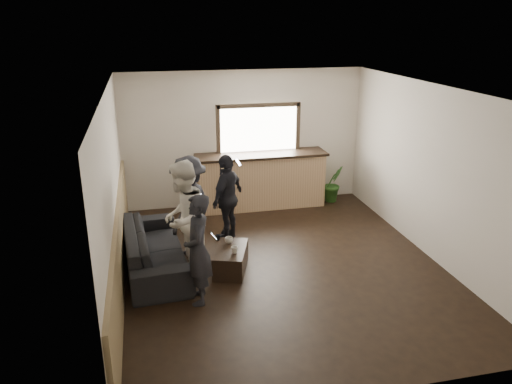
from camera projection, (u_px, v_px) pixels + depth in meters
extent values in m
cube|color=black|center=(281.00, 266.00, 8.02)|extent=(5.00, 6.00, 0.01)
cube|color=silver|center=(285.00, 90.00, 7.10)|extent=(5.00, 6.00, 0.01)
cube|color=beige|center=(244.00, 139.00, 10.32)|extent=(5.00, 0.01, 2.80)
cube|color=beige|center=(367.00, 279.00, 4.80)|extent=(5.00, 0.01, 2.80)
cube|color=beige|center=(113.00, 195.00, 7.04)|extent=(0.01, 6.00, 2.80)
cube|color=beige|center=(431.00, 172.00, 8.08)|extent=(0.01, 6.00, 2.80)
cube|color=#917952|center=(120.00, 250.00, 7.33)|extent=(0.06, 5.90, 1.10)
cube|color=tan|center=(261.00, 181.00, 10.37)|extent=(2.60, 0.60, 1.10)
cube|color=black|center=(261.00, 155.00, 10.18)|extent=(2.70, 0.68, 0.05)
cube|color=white|center=(258.00, 129.00, 10.28)|extent=(1.60, 0.06, 0.90)
cube|color=#3F3326|center=(259.00, 105.00, 10.09)|extent=(1.72, 0.08, 0.08)
cube|color=#3F3326|center=(218.00, 131.00, 10.08)|extent=(0.08, 0.08, 1.06)
cube|color=#3F3326|center=(298.00, 127.00, 10.43)|extent=(0.08, 0.08, 1.06)
imported|color=black|center=(155.00, 248.00, 7.86)|extent=(1.05, 2.33, 0.66)
cube|color=black|center=(231.00, 259.00, 7.83)|extent=(0.70, 0.93, 0.37)
imported|color=silver|center=(229.00, 240.00, 7.95)|extent=(0.18, 0.18, 0.10)
imported|color=silver|center=(235.00, 250.00, 7.62)|extent=(0.15, 0.15, 0.10)
imported|color=#2D6623|center=(333.00, 183.00, 10.73)|extent=(0.52, 0.46, 0.80)
imported|color=black|center=(198.00, 250.00, 6.78)|extent=(0.43, 0.61, 1.58)
cube|color=black|center=(214.00, 236.00, 6.75)|extent=(0.10, 0.08, 0.12)
cube|color=silver|center=(214.00, 235.00, 6.74)|extent=(0.08, 0.07, 0.11)
imported|color=silver|center=(183.00, 219.00, 7.53)|extent=(0.97, 1.07, 1.80)
cube|color=black|center=(197.00, 217.00, 7.48)|extent=(0.11, 0.10, 0.12)
cube|color=silver|center=(197.00, 217.00, 7.47)|extent=(0.10, 0.09, 0.11)
imported|color=black|center=(189.00, 205.00, 8.24)|extent=(1.07, 1.25, 1.67)
cube|color=black|center=(201.00, 197.00, 8.12)|extent=(0.11, 0.11, 0.12)
cube|color=silver|center=(201.00, 197.00, 8.12)|extent=(0.10, 0.09, 0.11)
imported|color=black|center=(228.00, 197.00, 8.78)|extent=(0.87, 0.95, 1.56)
cube|color=black|center=(238.00, 162.00, 8.46)|extent=(0.12, 0.11, 0.12)
cube|color=silver|center=(238.00, 162.00, 8.46)|extent=(0.10, 0.10, 0.11)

